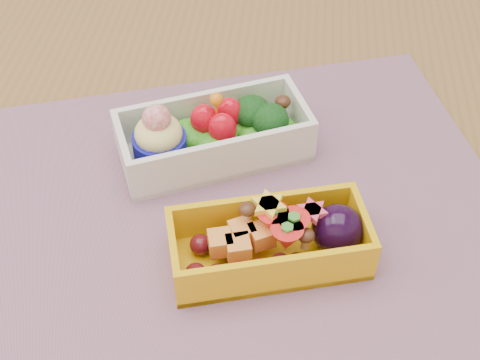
# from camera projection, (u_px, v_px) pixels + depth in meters

# --- Properties ---
(table) EXTENTS (1.20, 0.80, 0.75)m
(table) POSITION_uv_depth(u_px,v_px,m) (192.00, 264.00, 0.69)
(table) COLOR brown
(table) RESTS_ON ground
(placemat) EXTENTS (0.61, 0.53, 0.00)m
(placemat) POSITION_uv_depth(u_px,v_px,m) (231.00, 212.00, 0.61)
(placemat) COLOR gray
(placemat) RESTS_ON table
(bento_white) EXTENTS (0.20, 0.15, 0.08)m
(bento_white) POSITION_uv_depth(u_px,v_px,m) (213.00, 135.00, 0.64)
(bento_white) COLOR silver
(bento_white) RESTS_ON placemat
(bento_yellow) EXTENTS (0.18, 0.12, 0.06)m
(bento_yellow) POSITION_uv_depth(u_px,v_px,m) (274.00, 241.00, 0.55)
(bento_yellow) COLOR #E8AB0B
(bento_yellow) RESTS_ON placemat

